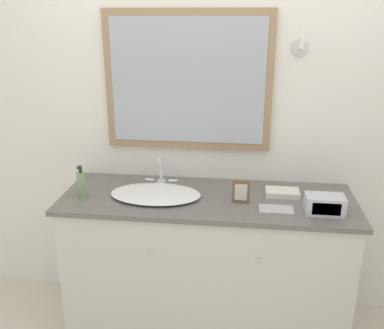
# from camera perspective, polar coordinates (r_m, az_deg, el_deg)

# --- Properties ---
(wall_back) EXTENTS (8.00, 0.18, 2.55)m
(wall_back) POSITION_cam_1_polar(r_m,az_deg,el_deg) (2.73, 2.68, 5.71)
(wall_back) COLOR white
(wall_back) RESTS_ON ground_plane
(vanity_counter) EXTENTS (1.73, 0.62, 0.91)m
(vanity_counter) POSITION_cam_1_polar(r_m,az_deg,el_deg) (2.75, 1.94, -12.99)
(vanity_counter) COLOR beige
(vanity_counter) RESTS_ON ground_plane
(sink_basin) EXTENTS (0.54, 0.38, 0.19)m
(sink_basin) POSITION_cam_1_polar(r_m,az_deg,el_deg) (2.55, -4.85, -3.82)
(sink_basin) COLOR white
(sink_basin) RESTS_ON vanity_counter
(soap_bottle) EXTENTS (0.05, 0.06, 0.20)m
(soap_bottle) POSITION_cam_1_polar(r_m,az_deg,el_deg) (2.59, -14.50, -2.51)
(soap_bottle) COLOR #709966
(soap_bottle) RESTS_ON vanity_counter
(appliance_box) EXTENTS (0.21, 0.12, 0.10)m
(appliance_box) POSITION_cam_1_polar(r_m,az_deg,el_deg) (2.42, 17.28, -5.13)
(appliance_box) COLOR #BCBCC1
(appliance_box) RESTS_ON vanity_counter
(picture_frame) EXTENTS (0.10, 0.01, 0.14)m
(picture_frame) POSITION_cam_1_polar(r_m,az_deg,el_deg) (2.45, 6.54, -3.64)
(picture_frame) COLOR brown
(picture_frame) RESTS_ON vanity_counter
(hand_towel_near_sink) EXTENTS (0.20, 0.12, 0.03)m
(hand_towel_near_sink) POSITION_cam_1_polar(r_m,az_deg,el_deg) (2.61, 11.96, -3.69)
(hand_towel_near_sink) COLOR silver
(hand_towel_near_sink) RESTS_ON vanity_counter
(metal_tray) EXTENTS (0.19, 0.11, 0.01)m
(metal_tray) POSITION_cam_1_polar(r_m,az_deg,el_deg) (2.41, 11.14, -5.91)
(metal_tray) COLOR #ADADB2
(metal_tray) RESTS_ON vanity_counter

